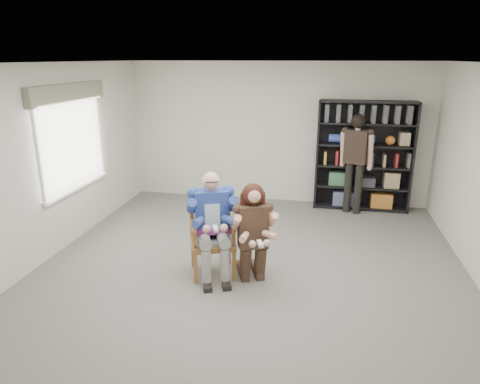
% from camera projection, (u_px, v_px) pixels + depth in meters
% --- Properties ---
extents(room_shell, '(6.00, 7.00, 2.80)m').
position_uv_depth(room_shell, '(247.00, 180.00, 5.32)').
color(room_shell, silver).
rests_on(room_shell, ground).
extents(floor, '(6.00, 7.00, 0.01)m').
position_uv_depth(floor, '(246.00, 281.00, 5.74)').
color(floor, '#65635E').
rests_on(floor, ground).
extents(window_left, '(0.16, 2.00, 1.75)m').
position_uv_depth(window_left, '(73.00, 139.00, 6.71)').
color(window_left, silver).
rests_on(window_left, room_shell).
extents(armchair, '(0.83, 0.81, 1.12)m').
position_uv_depth(armchair, '(212.00, 236.00, 5.77)').
color(armchair, brown).
rests_on(armchair, floor).
extents(seated_man, '(0.89, 1.03, 1.45)m').
position_uv_depth(seated_man, '(212.00, 224.00, 5.72)').
color(seated_man, navy).
rests_on(seated_man, floor).
extents(kneeling_woman, '(0.84, 1.03, 1.33)m').
position_uv_depth(kneeling_woman, '(253.00, 235.00, 5.52)').
color(kneeling_woman, '#3D2D21').
rests_on(kneeling_woman, floor).
extents(bookshelf, '(1.80, 0.38, 2.10)m').
position_uv_depth(bookshelf, '(364.00, 156.00, 8.19)').
color(bookshelf, black).
rests_on(bookshelf, floor).
extents(standing_man, '(0.65, 0.50, 1.87)m').
position_uv_depth(standing_man, '(355.00, 165.00, 7.99)').
color(standing_man, '#2C221C').
rests_on(standing_man, floor).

